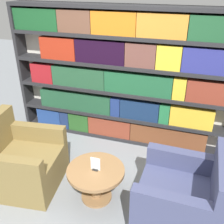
% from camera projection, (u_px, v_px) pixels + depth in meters
% --- Properties ---
extents(ground_plane, '(14.00, 14.00, 0.00)m').
position_uv_depth(ground_plane, '(84.00, 203.00, 3.03)').
color(ground_plane, gray).
extents(bookshelf, '(3.30, 0.30, 2.01)m').
position_uv_depth(bookshelf, '(121.00, 78.00, 3.82)').
color(bookshelf, silver).
rests_on(bookshelf, ground_plane).
extents(armchair_left, '(0.94, 0.92, 0.87)m').
position_uv_depth(armchair_left, '(21.00, 163.00, 3.21)').
color(armchair_left, olive).
rests_on(armchair_left, ground_plane).
extents(armchair_right, '(0.86, 0.84, 0.87)m').
position_uv_depth(armchair_right, '(183.00, 199.00, 2.69)').
color(armchair_right, '#42476B').
rests_on(armchair_right, ground_plane).
extents(coffee_table, '(0.65, 0.65, 0.42)m').
position_uv_depth(coffee_table, '(96.00, 178.00, 2.98)').
color(coffee_table, olive).
rests_on(coffee_table, ground_plane).
extents(table_sign, '(0.11, 0.06, 0.16)m').
position_uv_depth(table_sign, '(95.00, 165.00, 2.89)').
color(table_sign, black).
rests_on(table_sign, coffee_table).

